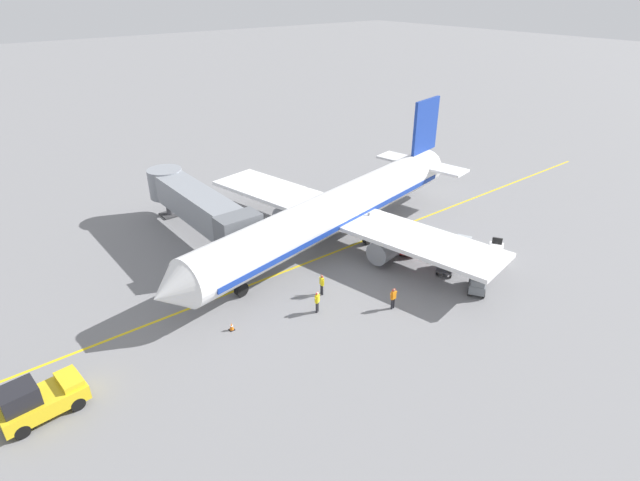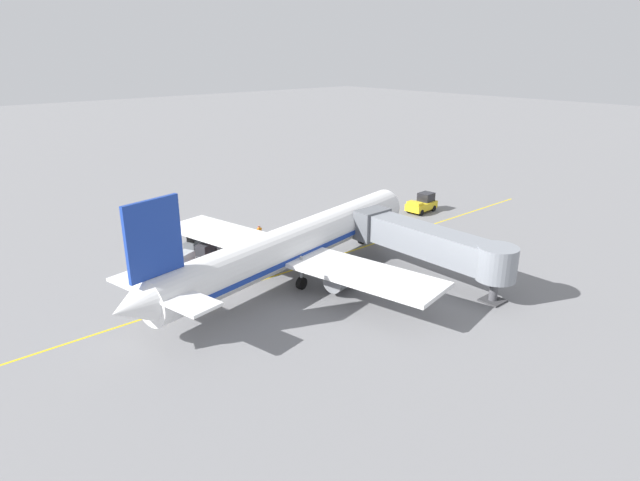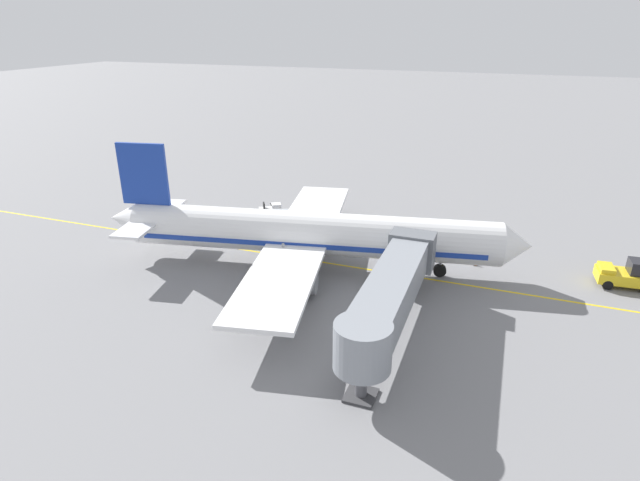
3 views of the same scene
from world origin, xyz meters
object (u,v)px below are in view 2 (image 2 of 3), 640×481
at_px(parked_airliner, 294,245).
at_px(jet_bridge, 431,243).
at_px(pushback_tractor, 422,204).
at_px(baggage_cart_second_in_train, 183,259).
at_px(ground_crew_wing_walker, 259,232).
at_px(baggage_tug_spare, 229,263).
at_px(baggage_tug_trailing, 155,260).
at_px(baggage_cart_front, 206,249).
at_px(ground_crew_loader, 309,230).
at_px(baggage_tug_lead, 194,242).
at_px(ground_crew_marshaller, 306,237).
at_px(safety_cone_nose_left, 358,229).

relative_size(parked_airliner, jet_bridge, 2.21).
xyz_separation_m(parked_airliner, pushback_tractor, (-5.69, 26.03, -2.09)).
height_order(parked_airliner, baggage_cart_second_in_train, parked_airliner).
distance_m(pushback_tractor, ground_crew_wing_walker, 23.07).
xyz_separation_m(jet_bridge, baggage_tug_spare, (-13.78, -13.08, -2.75)).
xyz_separation_m(pushback_tractor, baggage_tug_trailing, (-5.11, -34.83, -0.39)).
bearing_deg(baggage_tug_trailing, baggage_cart_front, 76.96).
bearing_deg(pushback_tractor, ground_crew_wing_walker, -102.20).
xyz_separation_m(jet_bridge, baggage_tug_trailing, (-19.23, -18.09, -2.75)).
distance_m(baggage_cart_second_in_train, ground_crew_wing_walker, 10.49).
height_order(baggage_tug_spare, ground_crew_loader, ground_crew_loader).
bearing_deg(baggage_tug_spare, baggage_tug_lead, 176.34).
relative_size(baggage_tug_trailing, ground_crew_marshaller, 1.63).
distance_m(baggage_tug_lead, ground_crew_marshaller, 11.99).
bearing_deg(baggage_tug_spare, pushback_tractor, 90.66).
bearing_deg(parked_airliner, baggage_tug_trailing, -140.83).
relative_size(parked_airliner, baggage_cart_second_in_train, 12.71).
distance_m(parked_airliner, baggage_tug_spare, 7.00).
bearing_deg(ground_crew_loader, ground_crew_wing_walker, -123.90).
bearing_deg(baggage_tug_spare, ground_crew_loader, 100.18).
bearing_deg(parked_airliner, ground_crew_loader, 132.79).
distance_m(pushback_tractor, baggage_tug_trailing, 35.20).
distance_m(parked_airliner, ground_crew_marshaller, 8.94).
bearing_deg(parked_airliner, baggage_tug_spare, -144.74).
distance_m(parked_airliner, jet_bridge, 12.56).
distance_m(baggage_tug_lead, ground_crew_loader, 12.63).
bearing_deg(baggage_tug_trailing, jet_bridge, 43.26).
relative_size(baggage_tug_trailing, safety_cone_nose_left, 4.68).
distance_m(baggage_tug_trailing, baggage_cart_front, 5.15).
relative_size(baggage_tug_lead, baggage_tug_trailing, 1.00).
bearing_deg(jet_bridge, baggage_cart_second_in_train, -136.69).
bearing_deg(pushback_tractor, baggage_tug_trailing, -98.34).
bearing_deg(baggage_tug_spare, parked_airliner, 35.26).
relative_size(ground_crew_marshaller, safety_cone_nose_left, 2.86).
bearing_deg(baggage_tug_lead, ground_crew_loader, 64.24).
bearing_deg(baggage_tug_trailing, parked_airliner, 39.17).
bearing_deg(ground_crew_marshaller, jet_bridge, 11.60).
bearing_deg(ground_crew_wing_walker, baggage_tug_lead, -109.49).
xyz_separation_m(jet_bridge, ground_crew_wing_walker, (-19.00, -5.82, -2.51)).
relative_size(baggage_cart_front, ground_crew_marshaller, 1.73).
distance_m(parked_airliner, safety_cone_nose_left, 15.33).
bearing_deg(baggage_tug_trailing, safety_cone_nose_left, 76.93).
xyz_separation_m(pushback_tractor, baggage_tug_spare, (0.34, -29.81, -0.39)).
xyz_separation_m(parked_airliner, ground_crew_marshaller, (-5.87, 6.36, -2.23)).
relative_size(parked_airliner, baggage_tug_trailing, 13.46).
relative_size(baggage_tug_spare, safety_cone_nose_left, 4.59).
bearing_deg(baggage_cart_second_in_train, baggage_tug_lead, 140.45).
height_order(baggage_cart_front, ground_crew_wing_walker, ground_crew_wing_walker).
bearing_deg(jet_bridge, parked_airliner, -132.21).
height_order(baggage_cart_front, ground_crew_loader, ground_crew_loader).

